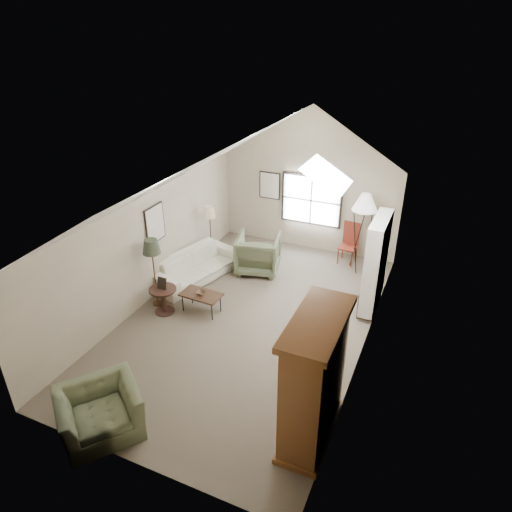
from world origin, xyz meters
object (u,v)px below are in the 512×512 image
at_px(side_table, 164,300).
at_px(armchair_near, 100,412).
at_px(armchair_far, 258,253).
at_px(side_chair, 348,244).
at_px(coffee_table, 202,303).
at_px(sofa, 196,266).
at_px(armoire, 314,380).

bearing_deg(side_table, armchair_near, -73.03).
bearing_deg(armchair_far, side_chair, -159.87).
bearing_deg(armchair_near, coffee_table, 41.28).
height_order(armchair_far, coffee_table, armchair_far).
bearing_deg(armchair_near, sofa, 50.42).
bearing_deg(coffee_table, side_chair, 56.05).
relative_size(armoire, coffee_table, 2.43).
xyz_separation_m(armoire, sofa, (-4.15, 3.53, -0.75)).
distance_m(armchair_near, armchair_far, 5.84).
bearing_deg(sofa, armchair_near, -151.89).
bearing_deg(armoire, side_chair, 98.26).
bearing_deg(sofa, side_chair, -38.90).
height_order(armchair_near, coffee_table, armchair_near).
relative_size(sofa, side_table, 3.99).
xyz_separation_m(armoire, armchair_far, (-2.89, 4.53, -0.60)).
relative_size(coffee_table, side_chair, 0.80).
xyz_separation_m(coffee_table, side_table, (-0.76, -0.35, 0.07)).
height_order(armoire, coffee_table, armoire).
bearing_deg(sofa, armchair_far, -36.08).
xyz_separation_m(sofa, armchair_far, (1.27, 1.01, 0.14)).
xyz_separation_m(armchair_far, side_table, (-1.17, -2.61, -0.19)).
relative_size(armchair_near, side_table, 2.02).
height_order(armchair_far, side_chair, side_chair).
relative_size(armchair_far, side_chair, 0.97).
xyz_separation_m(sofa, side_table, (0.10, -1.60, -0.05)).
xyz_separation_m(sofa, side_chair, (3.30, 2.36, 0.21)).
height_order(armchair_near, side_table, armchair_near).
height_order(sofa, armchair_near, armchair_near).
relative_size(sofa, coffee_table, 2.67).
relative_size(armchair_near, armchair_far, 1.13).
bearing_deg(armchair_far, side_table, 52.24).
xyz_separation_m(side_table, side_chair, (3.20, 3.96, 0.26)).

